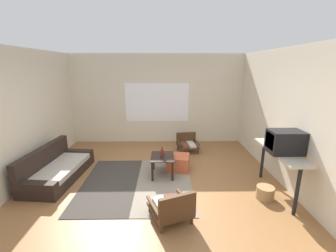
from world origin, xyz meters
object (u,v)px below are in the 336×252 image
object	(u,v)px
crt_television	(285,142)
clay_vase	(272,138)
console_shelf	(280,156)
ottoman_orange	(178,163)
armchair_striped_foreground	(172,207)
glass_bottle	(162,153)
couch	(57,169)
coffee_table	(162,160)
wicker_basket	(265,193)
armchair_by_window	(187,143)

from	to	relation	value
crt_television	clay_vase	bearing A→B (deg)	89.62
console_shelf	clay_vase	xyz separation A→B (m)	(0.00, 0.36, 0.23)
ottoman_orange	clay_vase	size ratio (longest dim) A/B	1.57
armchair_striped_foreground	glass_bottle	xyz separation A→B (m)	(-0.16, 1.47, 0.31)
couch	armchair_striped_foreground	bearing A→B (deg)	-30.44
crt_television	glass_bottle	xyz separation A→B (m)	(-2.13, 0.84, -0.52)
coffee_table	console_shelf	size ratio (longest dim) A/B	0.45
couch	armchair_striped_foreground	world-z (taller)	couch
glass_bottle	ottoman_orange	bearing A→B (deg)	42.27
coffee_table	wicker_basket	size ratio (longest dim) A/B	1.99
armchair_by_window	armchair_striped_foreground	bearing A→B (deg)	-100.03
glass_bottle	console_shelf	bearing A→B (deg)	-18.52
ottoman_orange	wicker_basket	distance (m)	1.94
crt_television	wicker_basket	size ratio (longest dim) A/B	1.78
coffee_table	clay_vase	size ratio (longest dim) A/B	1.99
crt_television	coffee_table	bearing A→B (deg)	157.35
couch	glass_bottle	world-z (taller)	glass_bottle
armchair_by_window	crt_television	world-z (taller)	crt_television
clay_vase	couch	bearing A→B (deg)	176.02
armchair_striped_foreground	crt_television	bearing A→B (deg)	17.85
coffee_table	glass_bottle	size ratio (longest dim) A/B	2.53
armchair_striped_foreground	glass_bottle	distance (m)	1.51
coffee_table	ottoman_orange	world-z (taller)	coffee_table
coffee_table	ottoman_orange	size ratio (longest dim) A/B	1.26
couch	crt_television	distance (m)	4.55
couch	coffee_table	size ratio (longest dim) A/B	2.94
coffee_table	glass_bottle	bearing A→B (deg)	-92.35
console_shelf	glass_bottle	size ratio (longest dim) A/B	5.68
couch	coffee_table	distance (m)	2.27
crt_television	wicker_basket	xyz separation A→B (m)	(-0.26, -0.05, -0.95)
armchair_striped_foreground	ottoman_orange	distance (m)	1.81
couch	crt_television	size ratio (longest dim) A/B	3.30
coffee_table	console_shelf	xyz separation A→B (m)	(2.14, -0.77, 0.40)
clay_vase	wicker_basket	bearing A→B (deg)	-116.64
coffee_table	console_shelf	bearing A→B (deg)	-19.84
couch	console_shelf	world-z (taller)	console_shelf
clay_vase	armchair_striped_foreground	bearing A→B (deg)	-150.53
armchair_striped_foreground	wicker_basket	bearing A→B (deg)	18.86
couch	armchair_by_window	distance (m)	3.34
console_shelf	glass_bottle	bearing A→B (deg)	161.48
ottoman_orange	clay_vase	xyz separation A→B (m)	(1.77, -0.68, 0.81)
clay_vase	wicker_basket	world-z (taller)	clay_vase
couch	console_shelf	size ratio (longest dim) A/B	1.31
crt_television	clay_vase	size ratio (longest dim) A/B	1.77
coffee_table	glass_bottle	world-z (taller)	glass_bottle
armchair_striped_foreground	glass_bottle	world-z (taller)	glass_bottle
crt_television	ottoman_orange	bearing A→B (deg)	146.67
ottoman_orange	crt_television	bearing A→B (deg)	-33.33
armchair_by_window	console_shelf	distance (m)	2.72
armchair_striped_foreground	crt_television	world-z (taller)	crt_television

